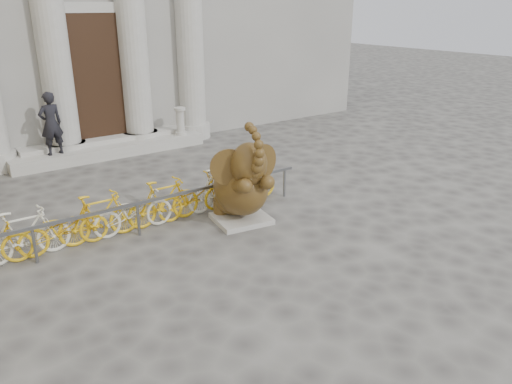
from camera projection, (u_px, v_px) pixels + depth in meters
ground at (307, 282)px, 8.55m from camera, size 80.00×80.00×0.00m
entrance_steps at (110, 149)px, 15.63m from camera, size 6.00×1.20×0.36m
elephant_statue at (242, 186)px, 10.60m from camera, size 1.51×1.75×2.27m
bike_rack at (133, 209)px, 10.27m from camera, size 8.00×0.53×1.00m
pedestrian at (51, 124)px, 14.15m from camera, size 0.73×0.54×1.81m
balustrade_post at (180, 122)px, 16.46m from camera, size 0.37×0.37×0.91m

